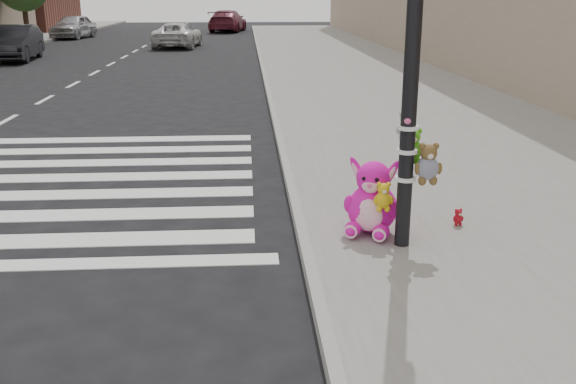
{
  "coord_description": "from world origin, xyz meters",
  "views": [
    {
      "loc": [
        0.94,
        -4.63,
        2.78
      ],
      "look_at": [
        1.36,
        1.85,
        0.75
      ],
      "focal_mm": 40.0,
      "sensor_mm": 36.0,
      "label": 1
    }
  ],
  "objects_px": {
    "red_teddy": "(458,217)",
    "car_white_near": "(178,35)",
    "signal_pole": "(413,94)",
    "pink_bunny": "(372,203)",
    "car_dark_far": "(14,43)"
  },
  "relations": [
    {
      "from": "red_teddy",
      "to": "car_white_near",
      "type": "relative_size",
      "value": 0.05
    },
    {
      "from": "signal_pole",
      "to": "pink_bunny",
      "type": "distance_m",
      "value": 1.36
    },
    {
      "from": "red_teddy",
      "to": "car_white_near",
      "type": "xyz_separation_m",
      "value": [
        -6.01,
        27.77,
        0.39
      ]
    },
    {
      "from": "pink_bunny",
      "to": "red_teddy",
      "type": "height_order",
      "value": "pink_bunny"
    },
    {
      "from": "signal_pole",
      "to": "car_dark_far",
      "type": "relative_size",
      "value": 0.9
    },
    {
      "from": "red_teddy",
      "to": "car_dark_far",
      "type": "bearing_deg",
      "value": 104.48
    },
    {
      "from": "car_white_near",
      "to": "signal_pole",
      "type": "bearing_deg",
      "value": 104.51
    },
    {
      "from": "car_white_near",
      "to": "pink_bunny",
      "type": "bearing_deg",
      "value": 104.05
    },
    {
      "from": "red_teddy",
      "to": "car_dark_far",
      "type": "height_order",
      "value": "car_dark_far"
    },
    {
      "from": "car_dark_far",
      "to": "car_white_near",
      "type": "xyz_separation_m",
      "value": [
        6.19,
        6.43,
        -0.1
      ]
    },
    {
      "from": "car_white_near",
      "to": "car_dark_far",
      "type": "bearing_deg",
      "value": 50.15
    },
    {
      "from": "pink_bunny",
      "to": "car_dark_far",
      "type": "distance_m",
      "value": 24.22
    },
    {
      "from": "signal_pole",
      "to": "car_dark_far",
      "type": "xyz_separation_m",
      "value": [
        -11.42,
        21.88,
        -1.05
      ]
    },
    {
      "from": "pink_bunny",
      "to": "car_white_near",
      "type": "distance_m",
      "value": 28.38
    },
    {
      "from": "pink_bunny",
      "to": "car_white_near",
      "type": "bearing_deg",
      "value": 123.36
    }
  ]
}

